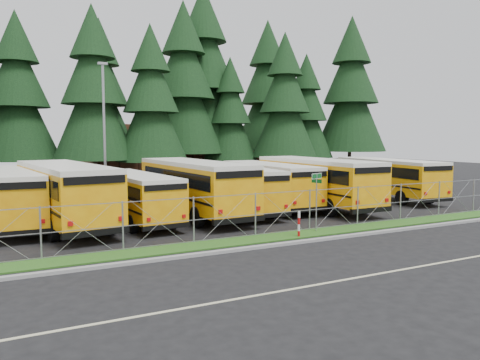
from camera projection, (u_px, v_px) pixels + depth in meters
name	position (u px, v px, depth m)	size (l,w,h in m)	color
ground	(314.00, 225.00, 24.00)	(120.00, 120.00, 0.00)	black
curb	(355.00, 235.00, 21.25)	(50.00, 0.25, 0.12)	gray
grass_verge	(335.00, 230.00, 22.49)	(50.00, 1.40, 0.06)	#274D16
road_lane_line	(446.00, 262.00, 16.92)	(50.00, 0.12, 0.01)	beige
chainlink_fence	(326.00, 208.00, 23.02)	(44.00, 0.10, 2.00)	#9799A0
brick_building	(171.00, 148.00, 61.87)	(22.00, 10.00, 6.00)	brown
bus_0	(18.00, 198.00, 23.73)	(2.59, 10.98, 2.88)	orange
bus_1	(63.00, 195.00, 23.65)	(2.85, 12.07, 3.17)	orange
bus_2	(133.00, 198.00, 24.83)	(2.33, 9.88, 2.59)	orange
bus_3	(191.00, 188.00, 26.74)	(2.84, 12.05, 3.16)	orange
bus_4	(235.00, 189.00, 28.25)	(2.47, 10.45, 2.74)	orange
bus_5	(266.00, 185.00, 30.09)	(2.55, 10.78, 2.83)	orange
bus_6	(313.00, 183.00, 29.93)	(2.82, 11.94, 3.13)	orange
bus_east	(385.00, 179.00, 34.16)	(2.61, 11.07, 2.90)	orange
street_sign	(317.00, 190.00, 22.06)	(0.79, 0.52, 2.81)	#9799A0
striped_bollard	(299.00, 224.00, 21.00)	(0.11, 0.11, 1.20)	#B20C0C
light_standard	(104.00, 124.00, 35.75)	(0.70, 0.35, 10.14)	#9799A0
conifer_2	(18.00, 99.00, 42.58)	(7.22, 7.22, 15.97)	black
conifer_3	(94.00, 96.00, 42.61)	(7.47, 7.47, 16.52)	black
conifer_4	(151.00, 105.00, 43.92)	(6.81, 6.81, 15.05)	black
conifer_5	(184.00, 91.00, 49.94)	(8.55, 8.55, 18.90)	black
conifer_6	(230.00, 118.00, 51.33)	(5.98, 5.98, 13.22)	black
conifer_7	(285.00, 106.00, 50.95)	(7.16, 7.16, 15.82)	black
conifer_8	(306.00, 115.00, 55.02)	(6.43, 6.43, 14.22)	black
conifer_9	(351.00, 96.00, 56.58)	(8.58, 8.58, 18.97)	black
conifer_11	(101.00, 98.00, 52.86)	(8.05, 8.05, 17.81)	black
conifer_12	(204.00, 81.00, 53.45)	(9.80, 9.80, 21.68)	black
conifer_13	(267.00, 97.00, 59.93)	(8.73, 8.73, 19.30)	black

